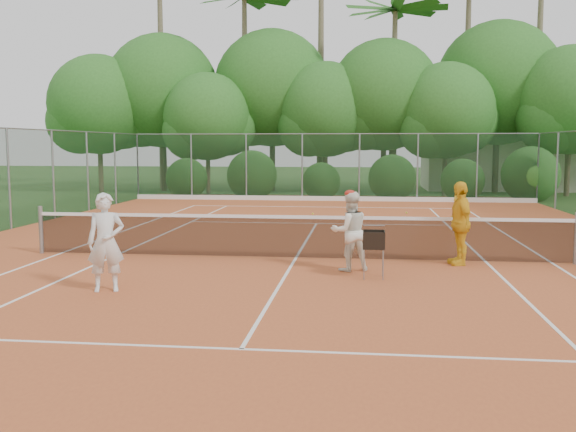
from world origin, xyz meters
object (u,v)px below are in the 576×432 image
object	(u,v)px
player_white	(106,242)
ball_hopper	(374,241)
player_yellow	(460,223)
player_center_grp	(350,231)

from	to	relation	value
player_white	ball_hopper	xyz separation A→B (m)	(4.57, 1.62, -0.13)
player_white	player_yellow	world-z (taller)	player_yellow
player_center_grp	player_yellow	bearing A→B (deg)	22.40
player_white	player_yellow	size ratio (longest dim) A/B	0.97
player_white	player_yellow	xyz separation A→B (m)	(6.38, 3.23, 0.03)
player_white	ball_hopper	world-z (taller)	player_white
player_yellow	ball_hopper	bearing A→B (deg)	-58.98
player_white	player_yellow	bearing A→B (deg)	9.01
player_yellow	ball_hopper	world-z (taller)	player_yellow
player_white	player_yellow	distance (m)	7.15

